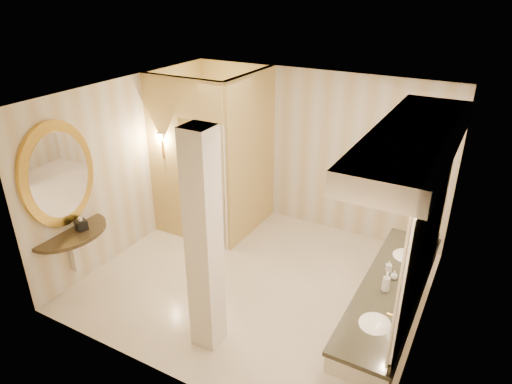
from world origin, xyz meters
TOP-DOWN VIEW (x-y plane):
  - floor at (0.00, 0.00)m, footprint 4.50×4.50m
  - ceiling at (0.00, 0.00)m, footprint 4.50×4.50m
  - wall_back at (0.00, 2.00)m, footprint 4.50×0.02m
  - wall_front at (0.00, -2.00)m, footprint 4.50×0.02m
  - wall_left at (-2.25, 0.00)m, footprint 0.02×4.00m
  - wall_right at (2.25, 0.00)m, footprint 0.02×4.00m
  - toilet_closet at (-1.14, 0.96)m, footprint 1.50×1.55m
  - wall_sconce at (-1.93, 0.43)m, footprint 0.14×0.14m
  - vanity at (1.98, -0.40)m, footprint 0.75×2.78m
  - console_shelf at (-2.21, -1.30)m, footprint 1.11×1.11m
  - pillar at (0.07, -1.32)m, footprint 0.31×0.31m
  - tissue_box at (-2.07, -1.19)m, footprint 0.18×0.18m
  - toilet at (-1.40, 1.75)m, footprint 0.44×0.72m
  - soap_bottle_a at (1.84, -0.14)m, footprint 0.08×0.08m
  - soap_bottle_b at (1.93, -0.26)m, footprint 0.10×0.10m
  - soap_bottle_c at (1.90, -0.52)m, footprint 0.10×0.10m

SIDE VIEW (x-z plane):
  - floor at x=0.00m, z-range 0.00..0.00m
  - toilet at x=-1.40m, z-range 0.00..0.71m
  - soap_bottle_b at x=1.93m, z-range 0.88..0.98m
  - soap_bottle_a at x=1.84m, z-range 0.88..1.01m
  - tissue_box at x=-2.07m, z-range 0.88..1.02m
  - soap_bottle_c at x=1.90m, z-range 0.88..1.11m
  - wall_back at x=0.00m, z-range 0.00..2.70m
  - wall_front at x=0.00m, z-range 0.00..2.70m
  - wall_left at x=-2.25m, z-range 0.00..2.70m
  - wall_right at x=2.25m, z-range 0.00..2.70m
  - pillar at x=0.07m, z-range 0.00..2.70m
  - console_shelf at x=-2.21m, z-range 0.35..2.35m
  - toilet_closet at x=-1.14m, z-range 0.04..2.74m
  - vanity at x=1.98m, z-range 0.58..2.67m
  - wall_sconce at x=-1.93m, z-range 1.52..1.94m
  - ceiling at x=0.00m, z-range 2.70..2.70m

